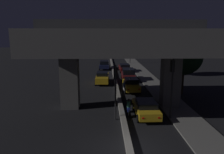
# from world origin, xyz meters

# --- Properties ---
(ground_plane) EXTENTS (200.00, 200.00, 0.00)m
(ground_plane) POSITION_xyz_m (0.00, 0.00, 0.00)
(ground_plane) COLOR black
(median_divider) EXTENTS (0.41, 126.00, 0.33)m
(median_divider) POSITION_xyz_m (0.00, 35.00, 0.17)
(median_divider) COLOR gray
(median_divider) RESTS_ON ground_plane
(sidewalk_right) EXTENTS (2.75, 126.00, 0.12)m
(sidewalk_right) POSITION_xyz_m (5.21, 28.00, 0.06)
(sidewalk_right) COLOR slate
(sidewalk_right) RESTS_ON ground_plane
(elevated_overpass) EXTENTS (15.48, 10.60, 8.19)m
(elevated_overpass) POSITION_xyz_m (0.00, 8.08, 6.04)
(elevated_overpass) COLOR #5B5956
(elevated_overpass) RESTS_ON ground_plane
(traffic_light_left_of_median) EXTENTS (0.30, 0.49, 4.52)m
(traffic_light_left_of_median) POSITION_xyz_m (-0.61, 5.01, 3.09)
(traffic_light_left_of_median) COLOR black
(traffic_light_left_of_median) RESTS_ON ground_plane
(traffic_light_right_of_median) EXTENTS (0.30, 0.49, 5.09)m
(traffic_light_right_of_median) POSITION_xyz_m (3.94, 5.00, 3.47)
(traffic_light_right_of_median) COLOR black
(traffic_light_right_of_median) RESTS_ON ground_plane
(street_lamp) EXTENTS (2.24, 0.32, 7.87)m
(street_lamp) POSITION_xyz_m (4.02, 38.87, 4.66)
(street_lamp) COLOR #2D2D30
(street_lamp) RESTS_ON ground_plane
(car_taxi_yellow_lead) EXTENTS (1.95, 4.47, 1.39)m
(car_taxi_yellow_lead) POSITION_xyz_m (2.02, 5.69, 0.74)
(car_taxi_yellow_lead) COLOR gold
(car_taxi_yellow_lead) RESTS_ON ground_plane
(car_taxi_yellow_second) EXTENTS (1.94, 4.37, 1.61)m
(car_taxi_yellow_second) POSITION_xyz_m (1.73, 13.99, 0.83)
(car_taxi_yellow_second) COLOR gold
(car_taxi_yellow_second) RESTS_ON ground_plane
(car_dark_red_third) EXTENTS (2.12, 4.50, 1.78)m
(car_dark_red_third) POSITION_xyz_m (1.98, 20.08, 0.91)
(car_dark_red_third) COLOR #591414
(car_dark_red_third) RESTS_ON ground_plane
(car_dark_red_fourth) EXTENTS (2.14, 4.79, 1.42)m
(car_dark_red_fourth) POSITION_xyz_m (2.11, 27.95, 0.73)
(car_dark_red_fourth) COLOR #591414
(car_dark_red_fourth) RESTS_ON ground_plane
(car_taxi_yellow_lead_oncoming) EXTENTS (1.99, 4.74, 1.56)m
(car_taxi_yellow_lead_oncoming) POSITION_xyz_m (-1.88, 18.45, 0.81)
(car_taxi_yellow_lead_oncoming) COLOR gold
(car_taxi_yellow_lead_oncoming) RESTS_ON ground_plane
(car_dark_blue_second_oncoming) EXTENTS (2.10, 4.00, 1.68)m
(car_dark_blue_second_oncoming) POSITION_xyz_m (-1.64, 30.63, 0.88)
(car_dark_blue_second_oncoming) COLOR #141938
(car_dark_blue_second_oncoming) RESTS_ON ground_plane
(motorcycle_blue_filtering_near) EXTENTS (0.33, 1.79, 1.43)m
(motorcycle_blue_filtering_near) POSITION_xyz_m (0.59, 6.00, 0.61)
(motorcycle_blue_filtering_near) COLOR black
(motorcycle_blue_filtering_near) RESTS_ON ground_plane
(motorcycle_white_filtering_mid) EXTENTS (0.32, 1.93, 1.50)m
(motorcycle_white_filtering_mid) POSITION_xyz_m (0.85, 13.18, 0.63)
(motorcycle_white_filtering_mid) COLOR black
(motorcycle_white_filtering_mid) RESTS_ON ground_plane
(pedestrian_on_sidewalk) EXTENTS (0.37, 0.37, 1.71)m
(pedestrian_on_sidewalk) POSITION_xyz_m (5.01, 9.55, 0.97)
(pedestrian_on_sidewalk) COLOR #2D261E
(pedestrian_on_sidewalk) RESTS_ON sidewalk_right
(roadside_tree_kerbside_near) EXTENTS (4.20, 4.20, 6.50)m
(roadside_tree_kerbside_near) POSITION_xyz_m (7.49, 12.44, 4.39)
(roadside_tree_kerbside_near) COLOR #2D2116
(roadside_tree_kerbside_near) RESTS_ON ground_plane
(roadside_tree_kerbside_mid) EXTENTS (3.83, 3.83, 6.67)m
(roadside_tree_kerbside_mid) POSITION_xyz_m (8.08, 23.11, 4.73)
(roadside_tree_kerbside_mid) COLOR #38281C
(roadside_tree_kerbside_mid) RESTS_ON ground_plane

